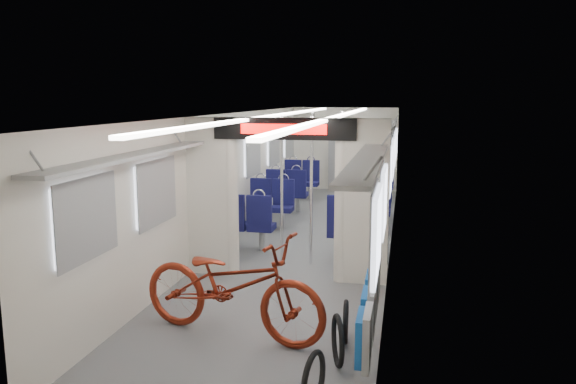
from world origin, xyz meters
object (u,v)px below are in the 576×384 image
object	(u,v)px
flip_bench	(370,303)
bike_hoop_b	(338,343)
stanchion_far_right	(341,167)
stanchion_near_right	(311,192)
bike_hoop_c	(346,324)
stanchion_near_left	(282,189)
bicycle	(232,285)
stanchion_far_left	(312,167)
seat_bay_far_right	(372,185)
bike_hoop_a	(313,383)
seat_bay_near_left	(260,209)
seat_bay_far_left	(295,183)
seat_bay_near_right	(362,212)

from	to	relation	value
flip_bench	bike_hoop_b	bearing A→B (deg)	-141.50
stanchion_far_right	stanchion_near_right	bearing A→B (deg)	-92.01
flip_bench	stanchion_near_right	size ratio (longest dim) A/B	0.90
bike_hoop_c	bike_hoop_b	bearing A→B (deg)	-92.42
bike_hoop_c	stanchion_far_right	xyz separation A→B (m)	(-0.72, 5.89, 0.94)
stanchion_near_left	bicycle	bearing A→B (deg)	-88.19
stanchion_near_right	stanchion_far_left	distance (m)	3.17
bicycle	seat_bay_far_right	bearing A→B (deg)	4.41
stanchion_near_left	stanchion_far_left	bearing A→B (deg)	90.11
bike_hoop_a	stanchion_far_left	world-z (taller)	stanchion_far_left
stanchion_near_right	stanchion_far_left	world-z (taller)	same
seat_bay_near_left	seat_bay_far_left	size ratio (longest dim) A/B	0.97
bicycle	seat_bay_near_left	distance (m)	4.34
seat_bay_near_left	stanchion_far_left	world-z (taller)	stanchion_far_left
seat_bay_far_right	stanchion_far_left	xyz separation A→B (m)	(-1.18, -1.50, 0.59)
bike_hoop_a	stanchion_near_right	distance (m)	4.25
flip_bench	seat_bay_near_right	distance (m)	4.53
bike_hoop_a	seat_bay_near_left	world-z (taller)	seat_bay_near_left
bike_hoop_c	seat_bay_near_left	world-z (taller)	seat_bay_near_left
bike_hoop_a	stanchion_near_right	xyz separation A→B (m)	(-0.70, 4.09, 0.92)
seat_bay_far_right	stanchion_far_right	xyz separation A→B (m)	(-0.57, -1.49, 0.59)
flip_bench	bike_hoop_b	xyz separation A→B (m)	(-0.29, -0.23, -0.34)
stanchion_near_left	stanchion_near_right	size ratio (longest dim) A/B	1.00
seat_bay_near_left	stanchion_near_left	distance (m)	1.61
bicycle	seat_bay_far_right	distance (m)	7.52
seat_bay_far_right	stanchion_near_left	distance (m)	4.68
stanchion_near_right	stanchion_far_right	world-z (taller)	same
bike_hoop_b	stanchion_far_left	size ratio (longest dim) A/B	0.23
bicycle	stanchion_near_right	xyz separation A→B (m)	(0.40, 2.81, 0.57)
flip_bench	seat_bay_far_right	bearing A→B (deg)	93.12
seat_bay_near_left	stanchion_near_left	size ratio (longest dim) A/B	0.88
bike_hoop_a	stanchion_far_left	xyz separation A→B (m)	(-1.20, 7.22, 0.92)
flip_bench	seat_bay_far_left	world-z (taller)	seat_bay_far_left
seat_bay_far_left	stanchion_far_left	size ratio (longest dim) A/B	0.90
seat_bay_far_left	seat_bay_far_right	bearing A→B (deg)	-3.93
seat_bay_far_right	stanchion_far_left	distance (m)	2.00
seat_bay_near_right	stanchion_near_left	distance (m)	1.86
bike_hoop_b	seat_bay_far_right	bearing A→B (deg)	90.93
bike_hoop_a	stanchion_far_right	size ratio (longest dim) A/B	0.22
bicycle	seat_bay_near_left	size ratio (longest dim) A/B	1.09
flip_bench	seat_bay_far_left	size ratio (longest dim) A/B	1.00
bike_hoop_b	stanchion_near_left	world-z (taller)	stanchion_near_left
stanchion_far_right	stanchion_far_left	bearing A→B (deg)	-178.79
bicycle	seat_bay_near_left	bearing A→B (deg)	23.16
stanchion_near_left	seat_bay_near_left	bearing A→B (deg)	117.92
bike_hoop_b	stanchion_far_left	xyz separation A→B (m)	(-1.31, 6.41, 0.91)
bike_hoop_a	seat_bay_far_left	distance (m)	9.05
bike_hoop_b	bike_hoop_c	distance (m)	0.53
flip_bench	bike_hoop_b	world-z (taller)	flip_bench
stanchion_near_right	seat_bay_near_left	bearing A→B (deg)	129.24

